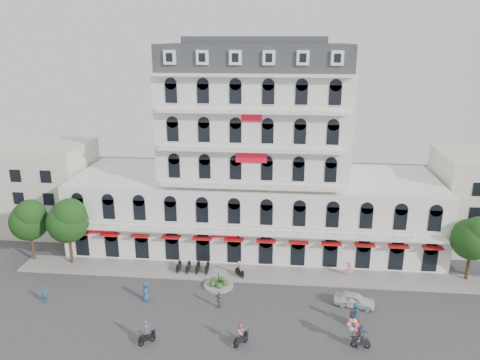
% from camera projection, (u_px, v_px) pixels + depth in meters
% --- Properties ---
extents(ground, '(120.00, 120.00, 0.00)m').
position_uv_depth(ground, '(241.00, 320.00, 44.37)').
color(ground, '#38383A').
rests_on(ground, ground).
extents(sidewalk, '(53.00, 4.00, 0.16)m').
position_uv_depth(sidewalk, '(249.00, 273.00, 52.91)').
color(sidewalk, gray).
rests_on(sidewalk, ground).
extents(main_building, '(45.00, 15.00, 25.80)m').
position_uv_depth(main_building, '(255.00, 168.00, 58.57)').
color(main_building, silver).
rests_on(main_building, ground).
extents(flank_building_west, '(14.00, 10.00, 12.00)m').
position_uv_depth(flank_building_west, '(39.00, 186.00, 64.46)').
color(flank_building_west, beige).
rests_on(flank_building_west, ground).
extents(traffic_island, '(3.20, 3.20, 1.60)m').
position_uv_depth(traffic_island, '(219.00, 284.00, 50.28)').
color(traffic_island, gray).
rests_on(traffic_island, ground).
extents(parked_scooter_row, '(4.40, 1.80, 1.10)m').
position_uv_depth(parked_scooter_row, '(193.00, 272.00, 53.34)').
color(parked_scooter_row, black).
rests_on(parked_scooter_row, ground).
extents(tree_west_outer, '(4.50, 4.48, 7.76)m').
position_uv_depth(tree_west_outer, '(29.00, 219.00, 54.73)').
color(tree_west_outer, '#382314').
rests_on(tree_west_outer, ground).
extents(tree_west_inner, '(4.76, 4.76, 8.25)m').
position_uv_depth(tree_west_inner, '(68.00, 219.00, 53.69)').
color(tree_west_inner, '#382314').
rests_on(tree_west_inner, ground).
extents(tree_east_inner, '(4.40, 4.37, 7.57)m').
position_uv_depth(tree_east_inner, '(473.00, 237.00, 50.08)').
color(tree_east_inner, '#382314').
rests_on(tree_east_inner, ground).
extents(parked_car, '(4.32, 2.47, 1.38)m').
position_uv_depth(parked_car, '(354.00, 300.00, 46.48)').
color(parked_car, silver).
rests_on(parked_car, ground).
extents(rider_west, '(1.33, 1.28, 2.31)m').
position_uv_depth(rider_west, '(147.00, 333.00, 40.64)').
color(rider_west, black).
rests_on(rider_west, ground).
extents(rider_southwest, '(1.24, 1.37, 2.15)m').
position_uv_depth(rider_southwest, '(241.00, 334.00, 40.42)').
color(rider_southwest, black).
rests_on(rider_southwest, ground).
extents(rider_east, '(0.84, 1.66, 2.36)m').
position_uv_depth(rider_east, '(355.00, 314.00, 43.14)').
color(rider_east, maroon).
rests_on(rider_east, ground).
extents(rider_northeast, '(1.70, 0.48, 2.29)m').
position_uv_depth(rider_northeast, '(361.00, 336.00, 40.07)').
color(rider_northeast, black).
rests_on(rider_northeast, ground).
extents(rider_center, '(1.13, 1.47, 1.97)m').
position_uv_depth(rider_center, '(239.00, 269.00, 51.98)').
color(rider_center, black).
rests_on(rider_center, ground).
extents(pedestrian_left, '(1.14, 1.03, 1.95)m').
position_uv_depth(pedestrian_left, '(146.00, 292.00, 47.37)').
color(pedestrian_left, '#284D79').
rests_on(pedestrian_left, ground).
extents(pedestrian_mid, '(1.14, 0.73, 1.81)m').
position_uv_depth(pedestrian_mid, '(219.00, 299.00, 46.14)').
color(pedestrian_mid, slate).
rests_on(pedestrian_mid, ground).
extents(pedestrian_right, '(1.24, 0.82, 1.81)m').
position_uv_depth(pedestrian_right, '(349.00, 269.00, 52.09)').
color(pedestrian_right, pink).
rests_on(pedestrian_right, ground).
extents(pedestrian_far, '(0.73, 0.61, 1.71)m').
position_uv_depth(pedestrian_far, '(44.00, 295.00, 47.04)').
color(pedestrian_far, '#285178').
rests_on(pedestrian_far, ground).
extents(balloon_vendor, '(1.33, 1.25, 2.45)m').
position_uv_depth(balloon_vendor, '(355.00, 334.00, 40.18)').
color(balloon_vendor, slate).
rests_on(balloon_vendor, ground).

